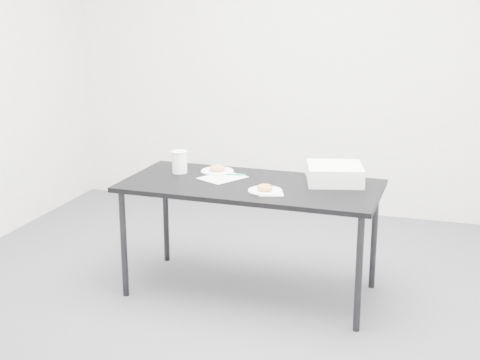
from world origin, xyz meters
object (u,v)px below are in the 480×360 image
(table, at_px, (251,192))
(pen, at_px, (236,174))
(donut_near, at_px, (265,188))
(bakery_box, at_px, (335,174))
(coffee_cup, at_px, (180,162))
(plate_near, at_px, (265,191))
(plate_far, at_px, (217,171))
(donut_far, at_px, (217,168))
(scorecard, at_px, (223,178))

(table, distance_m, pen, 0.22)
(donut_near, relative_size, bakery_box, 0.29)
(table, height_order, coffee_cup, coffee_cup)
(pen, height_order, plate_near, pen)
(plate_near, distance_m, donut_near, 0.02)
(plate_far, bearing_deg, donut_near, -40.67)
(donut_far, bearing_deg, bakery_box, -2.82)
(donut_near, xyz_separation_m, donut_far, (-0.42, 0.36, -0.00))
(table, height_order, donut_far, donut_far)
(plate_near, bearing_deg, plate_far, 139.33)
(donut_near, bearing_deg, coffee_cup, 158.00)
(pen, xyz_separation_m, donut_near, (0.28, -0.30, 0.02))
(table, bearing_deg, coffee_cup, 168.86)
(coffee_cup, bearing_deg, plate_far, 24.59)
(scorecard, relative_size, pen, 2.15)
(donut_near, height_order, plate_far, donut_near)
(table, xyz_separation_m, coffee_cup, (-0.52, 0.12, 0.13))
(pen, height_order, plate_far, pen)
(donut_near, xyz_separation_m, coffee_cup, (-0.64, 0.26, 0.05))
(pen, relative_size, donut_near, 1.30)
(plate_near, distance_m, donut_far, 0.56)
(pen, relative_size, coffee_cup, 0.85)
(pen, bearing_deg, donut_far, 143.85)
(table, height_order, donut_near, donut_near)
(table, distance_m, bakery_box, 0.53)
(pen, distance_m, plate_near, 0.41)
(donut_far, distance_m, coffee_cup, 0.25)
(plate_near, relative_size, donut_near, 2.13)
(table, xyz_separation_m, donut_near, (0.13, -0.15, 0.08))
(donut_near, bearing_deg, scorecard, 146.47)
(coffee_cup, bearing_deg, table, -12.62)
(scorecard, bearing_deg, donut_near, -4.42)
(table, bearing_deg, scorecard, 160.70)
(donut_far, bearing_deg, donut_near, -40.67)
(scorecard, xyz_separation_m, bakery_box, (0.69, 0.10, 0.05))
(plate_far, distance_m, coffee_cup, 0.25)
(pen, xyz_separation_m, plate_near, (0.28, -0.30, -0.00))
(table, bearing_deg, donut_far, 144.88)
(pen, relative_size, bakery_box, 0.37)
(pen, bearing_deg, plate_near, -61.46)
(bakery_box, bearing_deg, pen, 167.74)
(coffee_cup, distance_m, bakery_box, 1.00)
(pen, relative_size, plate_near, 0.61)
(plate_near, xyz_separation_m, plate_far, (-0.42, 0.36, -0.00))
(plate_near, bearing_deg, scorecard, 146.47)
(plate_far, relative_size, bakery_box, 0.65)
(table, distance_m, plate_far, 0.37)
(pen, bearing_deg, bakery_box, -11.97)
(scorecard, xyz_separation_m, plate_far, (-0.08, 0.14, 0.00))
(scorecard, bearing_deg, plate_far, 150.14)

